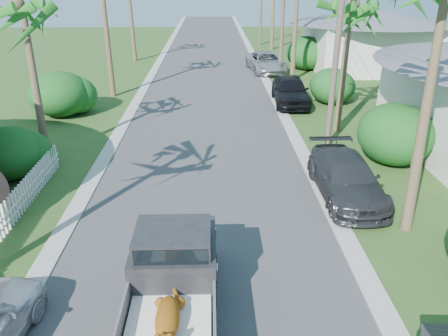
{
  "coord_description": "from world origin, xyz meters",
  "views": [
    {
      "loc": [
        0.32,
        -5.61,
        7.33
      ],
      "look_at": [
        0.69,
        7.49,
        1.4
      ],
      "focal_mm": 35.0,
      "sensor_mm": 36.0,
      "label": 1
    }
  ],
  "objects_px": {
    "house_right_far": "(369,42)",
    "parked_car_rm": "(346,178)",
    "utility_pole_c": "(283,12)",
    "parked_car_rf": "(290,91)",
    "utility_pole_d": "(261,0)",
    "pickup_truck": "(174,275)",
    "palm_l_b": "(21,5)",
    "parked_car_rd": "(266,62)",
    "palm_r_b": "(351,5)",
    "utility_pole_b": "(338,43)"
  },
  "relations": [
    {
      "from": "house_right_far",
      "to": "parked_car_rm",
      "type": "bearing_deg",
      "value": -110.03
    },
    {
      "from": "house_right_far",
      "to": "utility_pole_c",
      "type": "bearing_deg",
      "value": -164.88
    },
    {
      "from": "parked_car_rf",
      "to": "utility_pole_d",
      "type": "xyz_separation_m",
      "value": [
        0.6,
        23.17,
        3.77
      ]
    },
    {
      "from": "pickup_truck",
      "to": "parked_car_rm",
      "type": "xyz_separation_m",
      "value": [
        5.6,
        5.6,
        -0.3
      ]
    },
    {
      "from": "parked_car_rf",
      "to": "palm_l_b",
      "type": "height_order",
      "value": "palm_l_b"
    },
    {
      "from": "parked_car_rf",
      "to": "parked_car_rd",
      "type": "xyz_separation_m",
      "value": [
        -0.35,
        9.33,
        -0.09
      ]
    },
    {
      "from": "parked_car_rm",
      "to": "parked_car_rd",
      "type": "bearing_deg",
      "value": 90.14
    },
    {
      "from": "parked_car_rm",
      "to": "utility_pole_d",
      "type": "distance_m",
      "value": 35.17
    },
    {
      "from": "parked_car_rf",
      "to": "house_right_far",
      "type": "height_order",
      "value": "house_right_far"
    },
    {
      "from": "parked_car_rm",
      "to": "parked_car_rd",
      "type": "height_order",
      "value": "parked_car_rd"
    },
    {
      "from": "palm_l_b",
      "to": "pickup_truck",
      "type": "bearing_deg",
      "value": -57.0
    },
    {
      "from": "parked_car_rm",
      "to": "palm_r_b",
      "type": "xyz_separation_m",
      "value": [
        1.6,
        6.95,
        5.25
      ]
    },
    {
      "from": "parked_car_rd",
      "to": "house_right_far",
      "type": "xyz_separation_m",
      "value": [
        8.35,
        0.84,
        1.38
      ]
    },
    {
      "from": "parked_car_rd",
      "to": "utility_pole_b",
      "type": "bearing_deg",
      "value": -93.28
    },
    {
      "from": "palm_r_b",
      "to": "utility_pole_b",
      "type": "distance_m",
      "value": 2.61
    },
    {
      "from": "pickup_truck",
      "to": "palm_r_b",
      "type": "bearing_deg",
      "value": 60.15
    },
    {
      "from": "palm_l_b",
      "to": "parked_car_rm",
      "type": "bearing_deg",
      "value": -18.49
    },
    {
      "from": "palm_r_b",
      "to": "utility_pole_d",
      "type": "relative_size",
      "value": 0.8
    },
    {
      "from": "parked_car_rf",
      "to": "utility_pole_c",
      "type": "relative_size",
      "value": 0.54
    },
    {
      "from": "parked_car_rm",
      "to": "utility_pole_c",
      "type": "relative_size",
      "value": 0.54
    },
    {
      "from": "palm_r_b",
      "to": "utility_pole_b",
      "type": "height_order",
      "value": "utility_pole_b"
    },
    {
      "from": "parked_car_rf",
      "to": "utility_pole_c",
      "type": "bearing_deg",
      "value": 87.91
    },
    {
      "from": "parked_car_rd",
      "to": "palm_l_b",
      "type": "height_order",
      "value": "palm_l_b"
    },
    {
      "from": "palm_l_b",
      "to": "parked_car_rd",
      "type": "bearing_deg",
      "value": 56.29
    },
    {
      "from": "pickup_truck",
      "to": "house_right_far",
      "type": "xyz_separation_m",
      "value": [
        13.6,
        27.55,
        1.11
      ]
    },
    {
      "from": "parked_car_rm",
      "to": "palm_l_b",
      "type": "xyz_separation_m",
      "value": [
        -11.8,
        3.95,
        5.44
      ]
    },
    {
      "from": "pickup_truck",
      "to": "palm_r_b",
      "type": "xyz_separation_m",
      "value": [
        7.2,
        12.55,
        4.94
      ]
    },
    {
      "from": "palm_r_b",
      "to": "palm_l_b",
      "type": "bearing_deg",
      "value": -167.38
    },
    {
      "from": "parked_car_rm",
      "to": "utility_pole_b",
      "type": "height_order",
      "value": "utility_pole_b"
    },
    {
      "from": "utility_pole_b",
      "to": "pickup_truck",
      "type": "bearing_deg",
      "value": -120.45
    },
    {
      "from": "parked_car_rd",
      "to": "utility_pole_d",
      "type": "distance_m",
      "value": 14.4
    },
    {
      "from": "pickup_truck",
      "to": "palm_l_b",
      "type": "height_order",
      "value": "palm_l_b"
    },
    {
      "from": "pickup_truck",
      "to": "parked_car_rf",
      "type": "distance_m",
      "value": 18.26
    },
    {
      "from": "parked_car_rd",
      "to": "utility_pole_c",
      "type": "xyz_separation_m",
      "value": [
        0.95,
        -1.16,
        3.86
      ]
    },
    {
      "from": "parked_car_rm",
      "to": "palm_r_b",
      "type": "distance_m",
      "value": 8.85
    },
    {
      "from": "palm_r_b",
      "to": "utility_pole_d",
      "type": "height_order",
      "value": "utility_pole_d"
    },
    {
      "from": "utility_pole_d",
      "to": "utility_pole_b",
      "type": "bearing_deg",
      "value": -90.0
    },
    {
      "from": "parked_car_rd",
      "to": "parked_car_rf",
      "type": "bearing_deg",
      "value": -94.49
    },
    {
      "from": "parked_car_rd",
      "to": "utility_pole_b",
      "type": "relative_size",
      "value": 0.59
    },
    {
      "from": "parked_car_rd",
      "to": "palm_l_b",
      "type": "bearing_deg",
      "value": -130.37
    },
    {
      "from": "utility_pole_b",
      "to": "utility_pole_d",
      "type": "xyz_separation_m",
      "value": [
        0.0,
        30.0,
        0.0
      ]
    },
    {
      "from": "parked_car_rd",
      "to": "house_right_far",
      "type": "height_order",
      "value": "house_right_far"
    },
    {
      "from": "house_right_far",
      "to": "utility_pole_b",
      "type": "bearing_deg",
      "value": -113.52
    },
    {
      "from": "pickup_truck",
      "to": "palm_r_b",
      "type": "relative_size",
      "value": 0.71
    },
    {
      "from": "pickup_truck",
      "to": "utility_pole_d",
      "type": "xyz_separation_m",
      "value": [
        6.2,
        40.55,
        3.59
      ]
    },
    {
      "from": "utility_pole_c",
      "to": "parked_car_rm",
      "type": "bearing_deg",
      "value": -91.72
    },
    {
      "from": "parked_car_rf",
      "to": "utility_pole_c",
      "type": "xyz_separation_m",
      "value": [
        0.6,
        8.17,
        3.77
      ]
    },
    {
      "from": "palm_l_b",
      "to": "utility_pole_c",
      "type": "relative_size",
      "value": 0.82
    },
    {
      "from": "parked_car_rm",
      "to": "palm_r_b",
      "type": "height_order",
      "value": "palm_r_b"
    },
    {
      "from": "parked_car_rm",
      "to": "utility_pole_b",
      "type": "xyz_separation_m",
      "value": [
        0.6,
        4.95,
        3.89
      ]
    }
  ]
}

